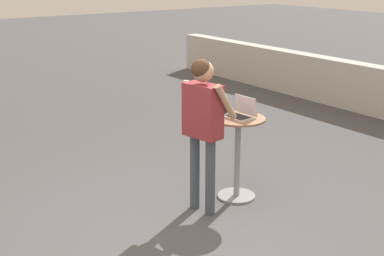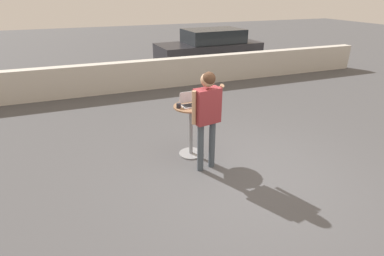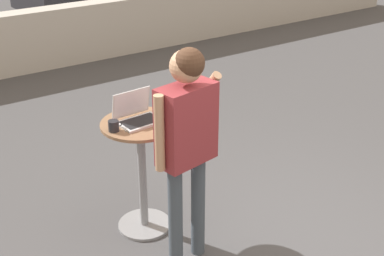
# 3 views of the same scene
# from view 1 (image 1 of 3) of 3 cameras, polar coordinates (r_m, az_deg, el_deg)

# --- Properties ---
(ground_plane) EXTENTS (50.00, 50.00, 0.00)m
(ground_plane) POSITION_cam_1_polar(r_m,az_deg,el_deg) (5.57, -0.25, -11.97)
(ground_plane) COLOR #4C4C4F
(cafe_table) EXTENTS (0.63, 0.63, 1.00)m
(cafe_table) POSITION_cam_1_polar(r_m,az_deg,el_deg) (6.34, 4.88, -2.22)
(cafe_table) COLOR gray
(cafe_table) RESTS_ON ground_plane
(laptop) EXTENTS (0.36, 0.29, 0.24)m
(laptop) POSITION_cam_1_polar(r_m,az_deg,el_deg) (6.23, 5.21, 1.64)
(laptop) COLOR silver
(laptop) RESTS_ON cafe_table
(coffee_mug) EXTENTS (0.11, 0.08, 0.09)m
(coffee_mug) POSITION_cam_1_polar(r_m,az_deg,el_deg) (6.37, 3.42, 1.93)
(coffee_mug) COLOR #232328
(coffee_mug) RESTS_ON cafe_table
(standing_person) EXTENTS (0.58, 0.44, 1.76)m
(standing_person) POSITION_cam_1_polar(r_m,az_deg,el_deg) (5.79, 1.14, 1.33)
(standing_person) COLOR #424C56
(standing_person) RESTS_ON ground_plane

